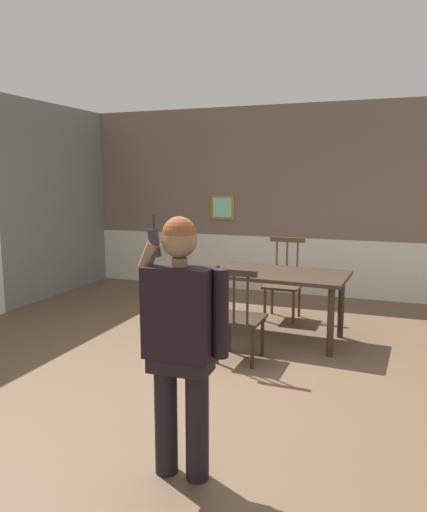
% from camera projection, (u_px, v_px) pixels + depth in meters
% --- Properties ---
extents(ground_plane, '(7.59, 7.59, 0.00)m').
position_uv_depth(ground_plane, '(209.00, 372.00, 4.59)').
color(ground_plane, brown).
extents(room_back_partition, '(6.72, 0.17, 2.89)m').
position_uv_depth(room_back_partition, '(288.00, 204.00, 7.57)').
color(room_back_partition, '#756056').
rests_on(room_back_partition, ground_plane).
extents(dining_table, '(1.85, 0.95, 0.76)m').
position_uv_depth(dining_table, '(265.00, 279.00, 5.49)').
color(dining_table, '#38281E').
rests_on(dining_table, ground_plane).
extents(chair_near_window, '(0.45, 0.45, 0.95)m').
position_uv_depth(chair_near_window, '(239.00, 317.00, 4.79)').
color(chair_near_window, '#2D2319').
rests_on(chair_near_window, ground_plane).
extents(chair_by_doorway, '(0.46, 0.46, 1.03)m').
position_uv_depth(chair_by_doorway, '(284.00, 282.00, 6.27)').
color(chair_by_doorway, '#513823').
rests_on(chair_by_doorway, ground_plane).
extents(person_figure, '(0.57, 0.23, 1.59)m').
position_uv_depth(person_figure, '(182.00, 334.00, 2.86)').
color(person_figure, black).
rests_on(person_figure, ground_plane).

